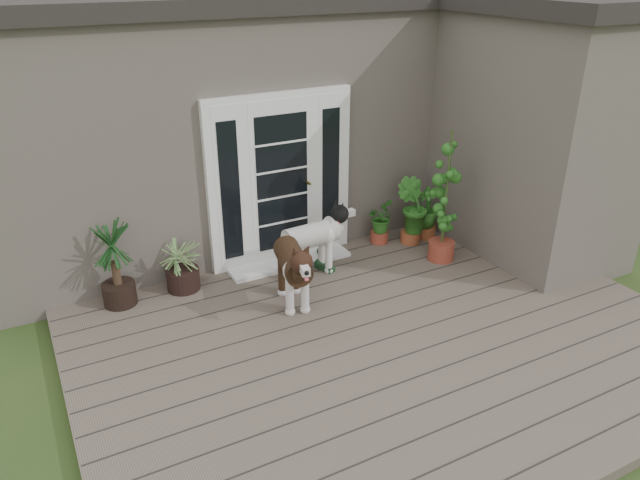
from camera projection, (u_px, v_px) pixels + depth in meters
name	position (u px, v px, depth m)	size (l,w,h in m)	color
deck	(389.00, 343.00, 6.24)	(6.20, 4.60, 0.12)	#6B5B4C
house_main	(236.00, 115.00, 9.00)	(7.40, 4.00, 3.10)	#665E54
house_wing	(535.00, 141.00, 7.71)	(1.60, 2.40, 3.10)	#665E54
roof_wing	(557.00, 4.00, 7.01)	(1.80, 2.60, 0.20)	#2D2826
door_unit	(281.00, 180.00, 7.43)	(1.90, 0.14, 2.15)	white
door_step	(290.00, 261.00, 7.72)	(1.60, 0.40, 0.05)	white
brindle_dog	(293.00, 272.00, 6.66)	(0.41, 0.96, 0.80)	#3B2515
white_dog	(311.00, 246.00, 7.31)	(0.40, 0.92, 0.77)	white
spider_plant	(181.00, 263.00, 7.00)	(0.65, 0.65, 0.69)	#88AE6B
yucca	(115.00, 264.00, 6.62)	(0.70, 0.70, 1.02)	black
herb_a	(380.00, 226.00, 8.21)	(0.38, 0.38, 0.49)	#22651C
herb_b	(411.00, 219.00, 8.16)	(0.46, 0.46, 0.69)	#204D16
herb_c	(426.00, 217.00, 8.35)	(0.38, 0.38, 0.59)	#21631C
sapling	(446.00, 195.00, 7.46)	(0.52, 0.52, 1.78)	#1C5D1A
clog_left	(325.00, 266.00, 7.56)	(0.15, 0.32, 0.09)	#15361B
clog_right	(323.00, 256.00, 7.82)	(0.15, 0.33, 0.10)	black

